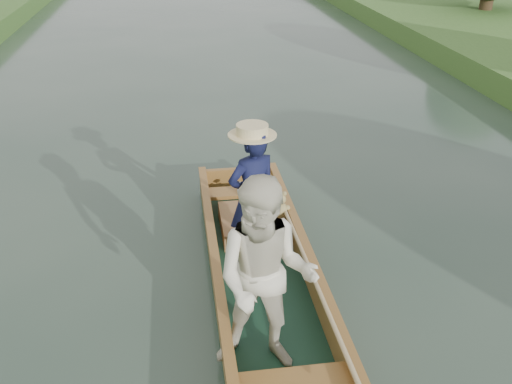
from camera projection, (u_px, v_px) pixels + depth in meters
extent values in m
plane|color=#283D30|center=(264.00, 294.00, 6.22)|extent=(120.00, 120.00, 0.00)
cube|color=#133220|center=(264.00, 291.00, 6.21)|extent=(1.10, 5.00, 0.08)
cube|color=brown|center=(217.00, 280.00, 6.05)|extent=(0.08, 5.00, 0.32)
cube|color=brown|center=(310.00, 272.00, 6.18)|extent=(0.08, 5.00, 0.32)
cube|color=brown|center=(238.00, 178.00, 8.29)|extent=(1.10, 0.08, 0.32)
cube|color=brown|center=(216.00, 266.00, 5.97)|extent=(0.10, 5.00, 0.04)
cube|color=brown|center=(311.00, 258.00, 6.10)|extent=(0.10, 5.00, 0.04)
cube|color=brown|center=(242.00, 192.00, 7.77)|extent=(0.94, 0.30, 0.05)
cube|color=brown|center=(294.00, 382.00, 4.68)|extent=(0.94, 0.30, 0.05)
imported|color=#111435|center=(252.00, 197.00, 6.32)|extent=(0.70, 0.59, 1.63)
cylinder|color=beige|center=(252.00, 132.00, 5.97)|extent=(0.52, 0.52, 0.12)
imported|color=beige|center=(266.00, 279.00, 4.78)|extent=(1.04, 0.90, 1.84)
cube|color=brown|center=(255.00, 223.00, 7.22)|extent=(0.85, 0.90, 0.22)
sphere|color=tan|center=(279.00, 210.00, 7.07)|extent=(0.21, 0.21, 0.21)
sphere|color=tan|center=(280.00, 199.00, 6.99)|extent=(0.16, 0.16, 0.16)
sphere|color=tan|center=(275.00, 194.00, 6.95)|extent=(0.06, 0.06, 0.06)
sphere|color=tan|center=(284.00, 194.00, 6.96)|extent=(0.06, 0.06, 0.06)
sphere|color=tan|center=(281.00, 203.00, 6.94)|extent=(0.06, 0.06, 0.06)
sphere|color=tan|center=(272.00, 209.00, 7.02)|extent=(0.07, 0.07, 0.07)
sphere|color=tan|center=(287.00, 208.00, 7.05)|extent=(0.07, 0.07, 0.07)
sphere|color=tan|center=(275.00, 218.00, 7.07)|extent=(0.08, 0.08, 0.08)
sphere|color=tan|center=(284.00, 217.00, 7.09)|extent=(0.08, 0.08, 0.08)
cylinder|color=silver|center=(240.00, 190.00, 7.75)|extent=(0.07, 0.07, 0.01)
cylinder|color=silver|center=(240.00, 187.00, 7.73)|extent=(0.01, 0.01, 0.08)
ellipsoid|color=silver|center=(240.00, 184.00, 7.71)|extent=(0.09, 0.09, 0.05)
cylinder|color=tan|center=(302.00, 252.00, 6.14)|extent=(0.04, 4.29, 0.19)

